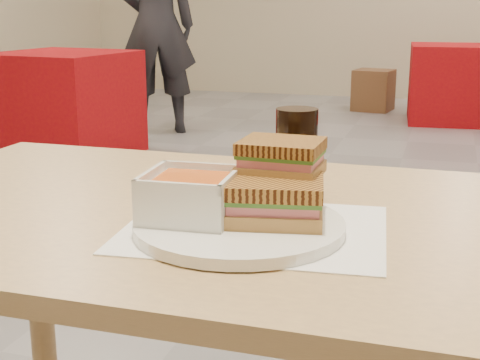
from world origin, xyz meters
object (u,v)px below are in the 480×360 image
(soup_bowl, at_px, (190,197))
(bg_chair_0l, at_px, (10,111))
(main_table, at_px, (229,281))
(bg_chair_0r, at_px, (104,117))
(cola_glass, at_px, (296,153))
(bg_table_0, at_px, (65,105))
(bg_chair_2l, at_px, (373,90))
(patron_a, at_px, (156,25))
(plate, at_px, (239,226))
(bg_table_2, at_px, (454,84))
(panini_lower, at_px, (275,200))

(soup_bowl, distance_m, bg_chair_0l, 4.85)
(main_table, height_order, soup_bowl, soup_bowl)
(main_table, distance_m, bg_chair_0r, 4.24)
(cola_glass, bearing_deg, bg_table_0, 127.01)
(bg_chair_2l, distance_m, patron_a, 2.45)
(patron_a, bearing_deg, cola_glass, -63.23)
(main_table, relative_size, cola_glass, 8.50)
(bg_chair_0l, bearing_deg, plate, -50.56)
(soup_bowl, relative_size, bg_table_0, 0.14)
(patron_a, bearing_deg, bg_table_0, -103.38)
(plate, xyz_separation_m, patron_a, (-2.04, 4.31, 0.12))
(plate, distance_m, soup_bowl, 0.08)
(bg_chair_0l, bearing_deg, bg_table_2, 28.55)
(bg_chair_0r, bearing_deg, cola_glass, -57.24)
(main_table, height_order, bg_chair_0l, main_table)
(soup_bowl, distance_m, panini_lower, 0.11)
(plate, bearing_deg, patron_a, 115.35)
(plate, xyz_separation_m, bg_chair_0l, (-3.08, 3.75, -0.55))
(soup_bowl, distance_m, patron_a, 4.75)
(bg_table_2, height_order, bg_chair_0r, bg_table_2)
(cola_glass, height_order, bg_table_0, cola_glass)
(plate, xyz_separation_m, cola_glass, (0.03, 0.20, 0.06))
(soup_bowl, height_order, cola_glass, cola_glass)
(bg_table_2, bearing_deg, bg_table_0, -138.28)
(plate, xyz_separation_m, soup_bowl, (-0.07, -0.00, 0.04))
(plate, height_order, soup_bowl, soup_bowl)
(bg_chair_0l, bearing_deg, panini_lower, -50.04)
(bg_table_2, relative_size, bg_chair_0l, 1.74)
(panini_lower, relative_size, bg_chair_0l, 0.30)
(bg_table_0, height_order, bg_chair_2l, bg_table_0)
(soup_bowl, height_order, bg_chair_2l, soup_bowl)
(soup_bowl, height_order, bg_table_2, soup_bowl)
(main_table, height_order, bg_chair_0r, main_table)
(bg_table_0, bearing_deg, bg_chair_0r, 81.89)
(bg_table_2, bearing_deg, plate, -93.14)
(soup_bowl, relative_size, bg_chair_0l, 0.26)
(bg_chair_2l, bearing_deg, bg_chair_0l, -138.74)
(bg_chair_0l, relative_size, bg_chair_2l, 1.16)
(cola_glass, bearing_deg, main_table, -127.17)
(bg_chair_2l, bearing_deg, bg_table_2, -30.81)
(soup_bowl, xyz_separation_m, patron_a, (-1.97, 4.32, 0.09))
(bg_chair_0l, height_order, bg_chair_2l, bg_chair_0l)
(plate, distance_m, bg_table_0, 4.02)
(panini_lower, bearing_deg, main_table, 139.06)
(cola_glass, height_order, bg_chair_0l, cola_glass)
(cola_glass, height_order, bg_chair_2l, cola_glass)
(soup_bowl, relative_size, bg_table_2, 0.15)
(bg_chair_0l, distance_m, bg_chair_0r, 0.86)
(plate, xyz_separation_m, bg_chair_0r, (-2.23, 3.71, -0.55))
(cola_glass, relative_size, bg_table_2, 0.17)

